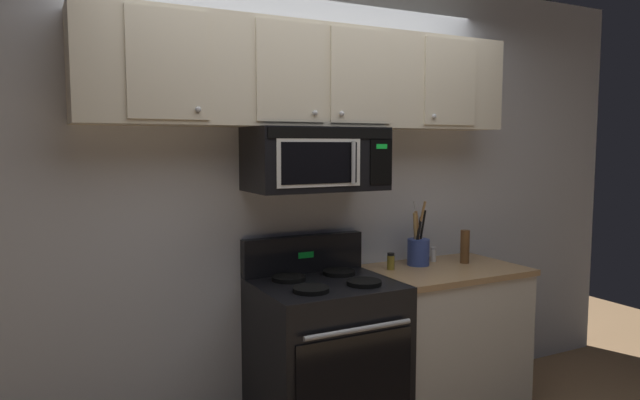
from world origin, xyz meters
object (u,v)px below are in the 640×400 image
object	(u,v)px
pepper_mill	(465,247)
spice_jar	(391,261)
salt_shaker	(433,254)
stove_range	(325,358)
utensil_crock_blue	(418,249)
over_range_microwave	(316,159)

from	to	relation	value
pepper_mill	spice_jar	size ratio (longest dim) A/B	2.10
salt_shaker	pepper_mill	distance (m)	0.21
salt_shaker	spice_jar	bearing A→B (deg)	-169.94
stove_range	salt_shaker	bearing A→B (deg)	11.29
stove_range	spice_jar	world-z (taller)	stove_range
utensil_crock_blue	salt_shaker	distance (m)	0.17
pepper_mill	spice_jar	bearing A→B (deg)	173.35
stove_range	pepper_mill	bearing A→B (deg)	2.66
over_range_microwave	salt_shaker	world-z (taller)	over_range_microwave
utensil_crock_blue	spice_jar	world-z (taller)	utensil_crock_blue
utensil_crock_blue	salt_shaker	xyz separation A→B (m)	(0.15, 0.04, -0.05)
stove_range	salt_shaker	size ratio (longest dim) A/B	11.82
utensil_crock_blue	over_range_microwave	bearing A→B (deg)	-178.68
pepper_mill	over_range_microwave	bearing A→B (deg)	176.21
over_range_microwave	pepper_mill	distance (m)	1.18
pepper_mill	spice_jar	world-z (taller)	pepper_mill
over_range_microwave	utensil_crock_blue	distance (m)	0.93
pepper_mill	spice_jar	distance (m)	0.53
spice_jar	stove_range	bearing A→B (deg)	-167.81
stove_range	pepper_mill	distance (m)	1.16
stove_range	pepper_mill	world-z (taller)	stove_range
salt_shaker	pepper_mill	xyz separation A→B (m)	(0.15, -0.13, 0.06)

